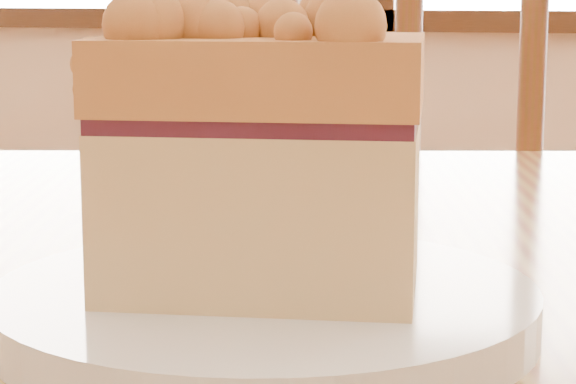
# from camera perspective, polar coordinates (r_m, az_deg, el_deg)

# --- Properties ---
(cafe_chair_main) EXTENTS (0.57, 0.57, 1.03)m
(cafe_chair_main) POSITION_cam_1_polar(r_m,az_deg,el_deg) (1.14, 5.43, -7.91)
(cafe_chair_main) COLOR brown
(cafe_chair_main) RESTS_ON ground
(plate) EXTENTS (0.21, 0.21, 0.02)m
(plate) POSITION_cam_1_polar(r_m,az_deg,el_deg) (0.42, -1.21, -5.96)
(plate) COLOR white
(plate) RESTS_ON cafe_table_main
(cake_slice) EXTENTS (0.13, 0.10, 0.11)m
(cake_slice) POSITION_cam_1_polar(r_m,az_deg,el_deg) (0.41, -1.63, 2.60)
(cake_slice) COLOR #DEB87D
(cake_slice) RESTS_ON plate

